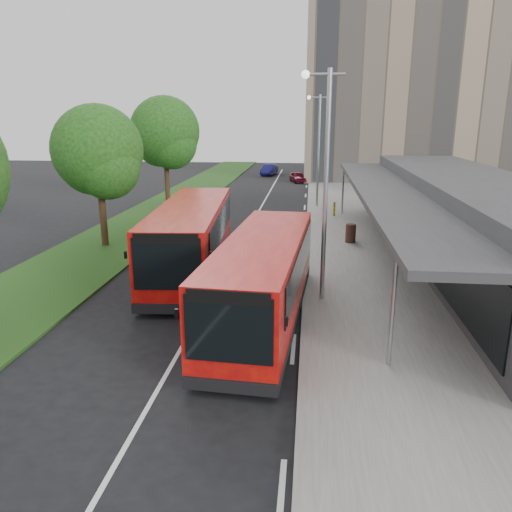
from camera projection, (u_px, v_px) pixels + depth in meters
The scene contains 17 objects.
ground at pixel (198, 318), 16.99m from camera, with size 120.00×120.00×0.00m, color black.
pavement at pixel (342, 212), 35.50m from camera, with size 5.00×80.00×0.15m, color slate.
grass_verge at pixel (165, 209), 36.86m from camera, with size 5.00×80.00×0.10m, color #244A17.
lane_centre_line at pixel (250, 226), 31.35m from camera, with size 0.12×70.00×0.01m, color silver.
kerb_dashes at pixel (304, 215), 34.84m from camera, with size 0.12×56.00×0.01m.
office_block at pixel (410, 94), 53.34m from camera, with size 22.00×12.00×18.00m, color tan.
station_building at pixel (466, 220), 22.98m from camera, with size 7.70×26.00×4.00m.
tree_mid at pixel (98, 156), 25.12m from camera, with size 4.54×4.54×7.28m.
tree_far at pixel (165, 136), 36.47m from camera, with size 5.06×5.06×8.14m.
lamp_post_near at pixel (324, 173), 17.21m from camera, with size 1.44×0.28×8.00m.
lamp_post_far at pixel (318, 144), 36.36m from camera, with size 1.44×0.28×8.00m.
bus_main at pixel (263, 280), 16.35m from camera, with size 3.21×10.13×2.83m.
bus_second at pixel (192, 239), 21.48m from camera, with size 3.56×10.83×3.02m.
litter_bin at pixel (351, 233), 26.51m from camera, with size 0.54×0.54×0.97m, color #3D2119.
bollard at pixel (334, 209), 33.56m from camera, with size 0.15×0.15×0.94m, color yellow.
car_near at pixel (298, 177), 52.29m from camera, with size 1.30×3.22×1.10m, color #5A0C1E.
car_far at pixel (269, 170), 58.66m from camera, with size 1.32×3.78×1.25m, color navy.
Camera 1 is at (3.65, -15.50, 6.60)m, focal length 35.00 mm.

